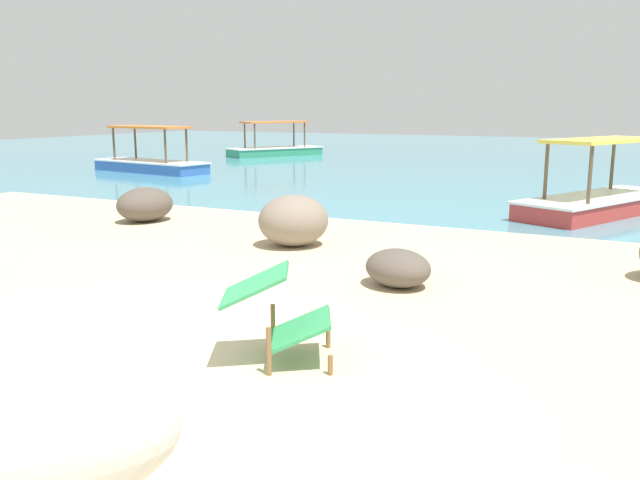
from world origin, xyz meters
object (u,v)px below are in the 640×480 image
object	(u,v)px
boat_green	(275,148)
boat_red	(600,198)
deck_chair_near	(278,309)
boat_blue	(150,162)

from	to	relation	value
boat_green	boat_red	size ratio (longest dim) A/B	0.99
deck_chair_near	boat_blue	size ratio (longest dim) A/B	0.24
boat_red	boat_blue	distance (m)	12.23
boat_red	boat_blue	size ratio (longest dim) A/B	1.00
boat_blue	deck_chair_near	bearing A→B (deg)	142.72
boat_green	boat_blue	xyz separation A→B (m)	(0.11, -7.13, 0.00)
boat_green	boat_red	xyz separation A→B (m)	(12.09, -9.58, 0.00)
boat_green	boat_red	distance (m)	15.43
deck_chair_near	boat_blue	xyz separation A→B (m)	(-10.49, 10.81, -0.13)
boat_blue	boat_green	bearing A→B (deg)	-80.55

